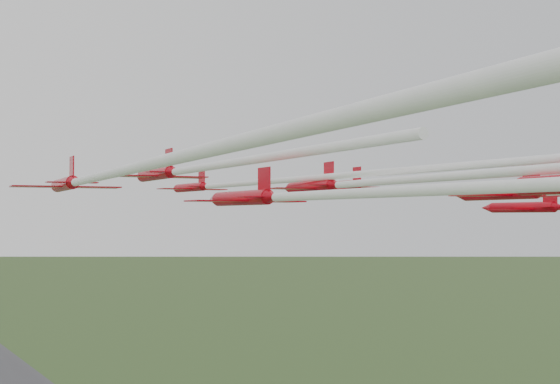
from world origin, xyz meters
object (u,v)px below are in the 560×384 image
jet_lead (260,182)px  jet_row3_mid (406,180)px  jet_row4_left (395,191)px  jet_row2_left (193,169)px  jet_row3_left (105,175)px  jet_row2_right (444,178)px

jet_lead → jet_row3_mid: bearing=-92.2°
jet_row4_left → jet_row3_mid: bearing=51.0°
jet_row2_left → jet_row3_mid: (8.14, -20.09, -1.60)m
jet_row2_left → jet_row3_mid: bearing=-64.6°
jet_lead → jet_row3_left: jet_lead is taller
jet_row3_mid → jet_row4_left: bearing=-124.9°
jet_row3_mid → jet_lead: bearing=93.4°
jet_lead → jet_row4_left: 41.29m
jet_row3_left → jet_row4_left: 19.26m
jet_row2_left → jet_row2_right: jet_row2_left is taller
jet_row2_right → jet_row3_left: bearing=-163.8°
jet_row3_left → jet_row3_mid: bearing=0.1°
jet_row2_left → jet_row4_left: jet_row2_left is taller
jet_lead → jet_row2_left: bearing=-154.9°
jet_row2_left → jet_row2_right: bearing=-22.2°
jet_row2_left → jet_lead: bearing=28.2°
jet_row2_right → jet_row2_left: bearing=157.9°
jet_row2_right → jet_row3_left: 35.40m
jet_lead → jet_row4_left: jet_lead is taller
jet_row2_left → jet_row4_left: bearing=-93.9°
jet_row3_left → jet_row4_left: size_ratio=0.98×
jet_lead → jet_row4_left: bearing=-109.0°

